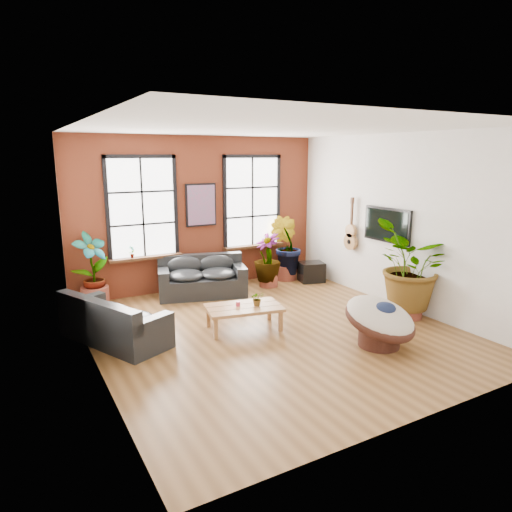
% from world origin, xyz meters
% --- Properties ---
extents(room, '(6.04, 6.54, 3.54)m').
position_xyz_m(room, '(0.00, 0.15, 1.75)').
color(room, brown).
rests_on(room, ground).
extents(sofa_back, '(2.08, 1.42, 0.87)m').
position_xyz_m(sofa_back, '(-0.26, 2.62, 0.39)').
color(sofa_back, black).
rests_on(sofa_back, ground).
extents(sofa_left, '(1.60, 2.18, 0.79)m').
position_xyz_m(sofa_left, '(-2.59, 0.88, 0.36)').
color(sofa_left, black).
rests_on(sofa_left, ground).
extents(coffee_table, '(1.45, 1.01, 0.51)m').
position_xyz_m(coffee_table, '(-0.41, 0.32, 0.38)').
color(coffee_table, '#8F5F33').
rests_on(coffee_table, ground).
extents(papasan_chair, '(1.48, 1.49, 0.87)m').
position_xyz_m(papasan_chair, '(1.19, -1.42, 0.45)').
color(papasan_chair, '#3D1E15').
rests_on(papasan_chair, ground).
extents(poster, '(0.74, 0.06, 0.98)m').
position_xyz_m(poster, '(0.00, 3.18, 1.95)').
color(poster, black).
rests_on(poster, room).
extents(tv_wall_unit, '(0.13, 1.86, 1.20)m').
position_xyz_m(tv_wall_unit, '(2.93, 0.60, 1.54)').
color(tv_wall_unit, black).
rests_on(tv_wall_unit, room).
extents(media_box, '(0.69, 0.62, 0.49)m').
position_xyz_m(media_box, '(2.53, 2.31, 0.24)').
color(media_box, black).
rests_on(media_box, ground).
extents(pot_back_left, '(0.71, 0.71, 0.41)m').
position_xyz_m(pot_back_left, '(-2.50, 2.97, 0.21)').
color(pot_back_left, brown).
rests_on(pot_back_left, ground).
extents(pot_back_right, '(0.51, 0.51, 0.37)m').
position_xyz_m(pot_back_right, '(2.07, 2.78, 0.18)').
color(pot_back_right, brown).
rests_on(pot_back_right, ground).
extents(pot_right_wall, '(0.60, 0.60, 0.38)m').
position_xyz_m(pot_right_wall, '(2.65, -0.69, 0.19)').
color(pot_right_wall, brown).
rests_on(pot_right_wall, ground).
extents(pot_mid, '(0.47, 0.47, 0.32)m').
position_xyz_m(pot_mid, '(1.39, 2.46, 0.16)').
color(pot_mid, brown).
rests_on(pot_mid, ground).
extents(floor_plant_back_left, '(0.89, 0.77, 1.41)m').
position_xyz_m(floor_plant_back_left, '(-2.51, 2.95, 0.86)').
color(floor_plant_back_left, '#144211').
rests_on(floor_plant_back_left, ground).
extents(floor_plant_back_right, '(0.95, 1.00, 1.43)m').
position_xyz_m(floor_plant_back_right, '(2.07, 2.80, 0.87)').
color(floor_plant_back_right, '#144211').
rests_on(floor_plant_back_right, ground).
extents(floor_plant_right_wall, '(2.06, 2.03, 1.73)m').
position_xyz_m(floor_plant_right_wall, '(2.64, -0.71, 1.02)').
color(floor_plant_right_wall, '#144211').
rests_on(floor_plant_right_wall, ground).
extents(floor_plant_mid, '(0.73, 0.73, 1.14)m').
position_xyz_m(floor_plant_mid, '(1.35, 2.47, 0.71)').
color(floor_plant_mid, '#144211').
rests_on(floor_plant_mid, ground).
extents(table_plant, '(0.29, 0.26, 0.26)m').
position_xyz_m(table_plant, '(-0.17, 0.24, 0.56)').
color(table_plant, '#144211').
rests_on(table_plant, coffee_table).
extents(sill_plant_left, '(0.17, 0.17, 0.27)m').
position_xyz_m(sill_plant_left, '(-1.65, 3.13, 1.04)').
color(sill_plant_left, '#144211').
rests_on(sill_plant_left, room).
extents(sill_plant_right, '(0.19, 0.19, 0.27)m').
position_xyz_m(sill_plant_right, '(1.70, 3.13, 1.04)').
color(sill_plant_right, '#144211').
rests_on(sill_plant_right, room).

